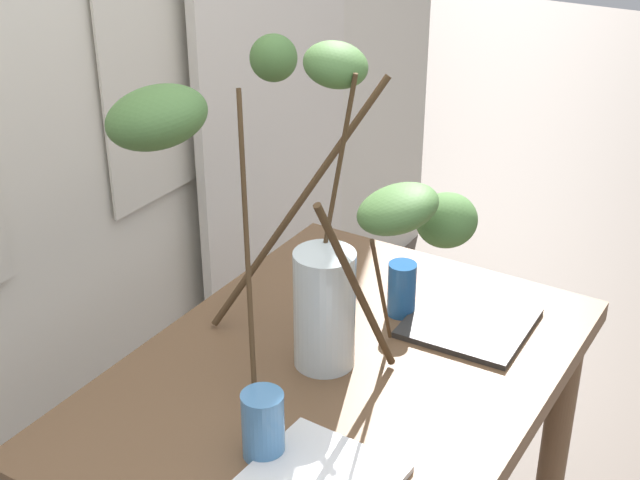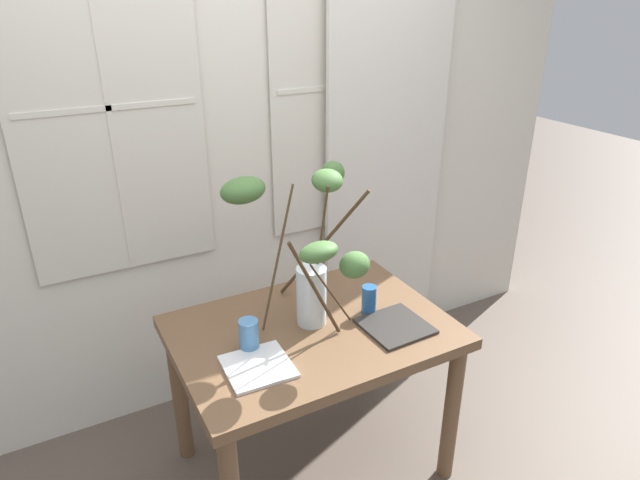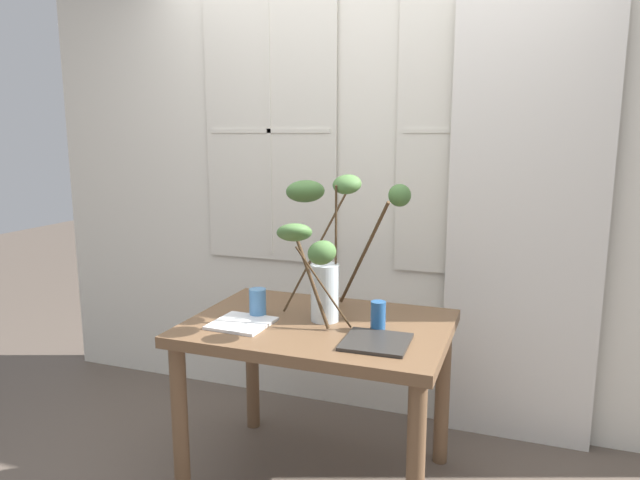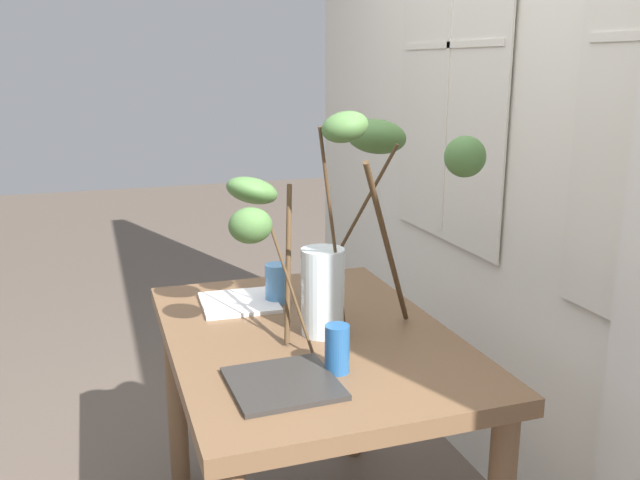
{
  "view_description": "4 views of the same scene",
  "coord_description": "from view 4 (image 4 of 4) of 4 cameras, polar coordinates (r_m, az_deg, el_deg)",
  "views": [
    {
      "loc": [
        -1.33,
        -0.77,
        1.85
      ],
      "look_at": [
        0.03,
        0.05,
        1.04
      ],
      "focal_mm": 51.23,
      "sensor_mm": 36.0,
      "label": 1
    },
    {
      "loc": [
        -0.9,
        -1.73,
        2.05
      ],
      "look_at": [
        0.04,
        0.0,
        1.15
      ],
      "focal_mm": 31.2,
      "sensor_mm": 36.0,
      "label": 2
    },
    {
      "loc": [
        0.84,
        -2.28,
        1.58
      ],
      "look_at": [
        -0.01,
        0.04,
        1.12
      ],
      "focal_mm": 32.35,
      "sensor_mm": 36.0,
      "label": 3
    },
    {
      "loc": [
        1.78,
        -0.57,
        1.53
      ],
      "look_at": [
        -0.06,
        0.05,
        1.02
      ],
      "focal_mm": 38.3,
      "sensor_mm": 36.0,
      "label": 4
    }
  ],
  "objects": [
    {
      "name": "vase_with_branches",
      "position": [
        1.94,
        1.39,
        2.39
      ],
      "size": [
        0.66,
        0.67,
        0.66
      ],
      "color": "silver",
      "rests_on": "dining_table"
    },
    {
      "name": "drinking_glass_blue_left",
      "position": [
        2.25,
        -3.63,
        -3.63
      ],
      "size": [
        0.08,
        0.08,
        0.13
      ],
      "primitive_type": "cylinder",
      "color": "#4C84BC",
      "rests_on": "dining_table"
    },
    {
      "name": "plate_square_left",
      "position": [
        2.26,
        -6.78,
        -5.21
      ],
      "size": [
        0.25,
        0.25,
        0.01
      ],
      "primitive_type": "cube",
      "rotation": [
        0.0,
        0.0,
        -0.04
      ],
      "color": "white",
      "rests_on": "dining_table"
    },
    {
      "name": "plate_square_right",
      "position": [
        1.71,
        -3.12,
        -11.87
      ],
      "size": [
        0.27,
        0.27,
        0.01
      ],
      "primitive_type": "cube",
      "rotation": [
        0.0,
        0.0,
        0.03
      ],
      "color": "#2D2B28",
      "rests_on": "dining_table"
    },
    {
      "name": "drinking_glass_blue_right",
      "position": [
        1.75,
        1.44,
        -9.08
      ],
      "size": [
        0.06,
        0.06,
        0.13
      ],
      "primitive_type": "cylinder",
      "color": "#235693",
      "rests_on": "dining_table"
    },
    {
      "name": "back_wall_with_windows",
      "position": [
        2.25,
        19.54,
        12.19
      ],
      "size": [
        4.06,
        0.14,
        2.92
      ],
      "color": "silver",
      "rests_on": "ground"
    },
    {
      "name": "dining_table",
      "position": [
        2.07,
        -0.9,
        -10.68
      ],
      "size": [
        1.13,
        0.81,
        0.76
      ],
      "color": "brown",
      "rests_on": "ground"
    }
  ]
}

